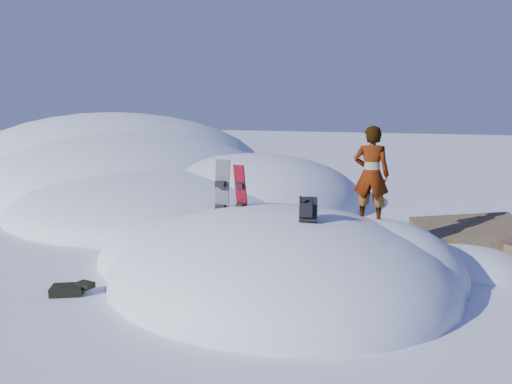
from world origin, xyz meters
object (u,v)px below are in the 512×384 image
(snowboard_red, at_px, (241,198))
(snowboard_dark, at_px, (221,199))
(person, at_px, (371,174))
(backpack, at_px, (308,210))

(snowboard_red, xyz_separation_m, snowboard_dark, (-0.44, -0.02, -0.04))
(snowboard_red, distance_m, snowboard_dark, 0.45)
(snowboard_dark, relative_size, person, 0.86)
(snowboard_red, bearing_deg, snowboard_dark, -162.61)
(person, bearing_deg, backpack, 60.00)
(snowboard_red, relative_size, snowboard_dark, 0.85)
(backpack, height_order, person, person)
(snowboard_dark, xyz_separation_m, person, (2.96, 0.74, 0.56))
(snowboard_dark, height_order, person, person)
(snowboard_dark, bearing_deg, backpack, -22.46)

